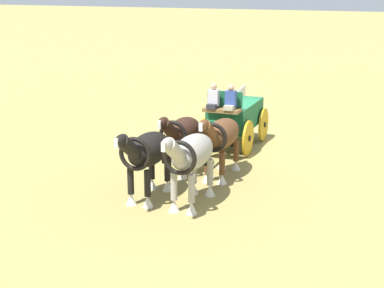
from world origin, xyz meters
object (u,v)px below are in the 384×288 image
object	(u,v)px
draft_horse_rear_near	(221,136)
draft_horse_lead_near	(191,156)
draft_horse_rear_off	(182,134)
draft_horse_lead_off	(147,153)
show_wagon	(234,117)

from	to	relation	value
draft_horse_rear_near	draft_horse_lead_near	xyz separation A→B (m)	(2.59, 0.15, 0.09)
draft_horse_rear_off	draft_horse_lead_near	world-z (taller)	draft_horse_lead_near
draft_horse_rear_off	draft_horse_lead_off	bearing A→B (deg)	3.29
draft_horse_rear_near	draft_horse_rear_off	distance (m)	1.30
draft_horse_rear_near	draft_horse_lead_near	bearing A→B (deg)	3.29
draft_horse_rear_off	draft_horse_lead_near	bearing A→B (deg)	29.93
show_wagon	draft_horse_lead_off	world-z (taller)	show_wagon
draft_horse_rear_near	draft_horse_rear_off	bearing A→B (deg)	-86.57
draft_horse_rear_off	draft_horse_lead_near	xyz separation A→B (m)	(2.51, 1.45, 0.14)
draft_horse_rear_near	draft_horse_lead_near	size ratio (longest dim) A/B	1.00
show_wagon	draft_horse_rear_near	world-z (taller)	show_wagon
show_wagon	draft_horse_lead_off	bearing A→B (deg)	-2.75
draft_horse_lead_off	draft_horse_rear_near	bearing A→B (deg)	156.68
show_wagon	draft_horse_lead_off	xyz separation A→B (m)	(6.17, -0.30, 0.22)
draft_horse_lead_off	draft_horse_rear_off	bearing A→B (deg)	-176.71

